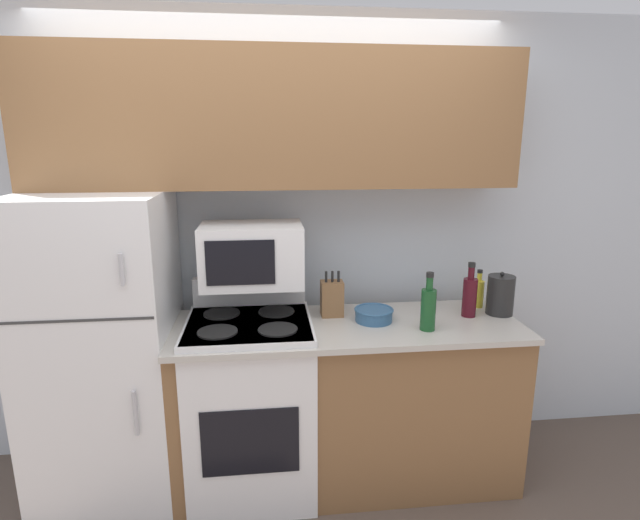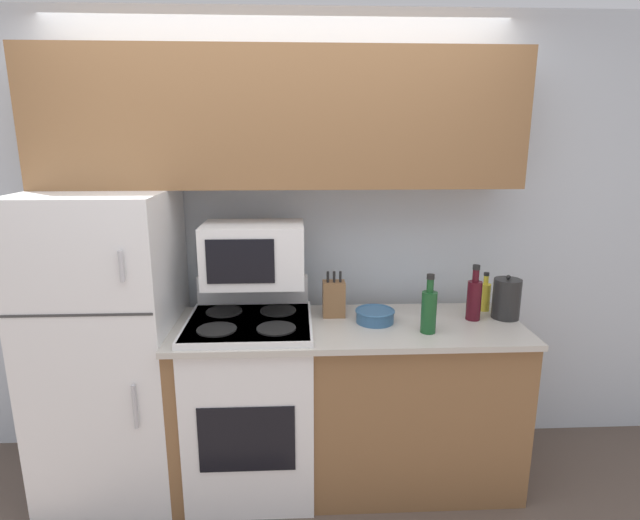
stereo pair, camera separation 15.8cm
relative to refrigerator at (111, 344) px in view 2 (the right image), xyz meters
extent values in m
plane|color=brown|center=(0.91, -0.35, -0.81)|extent=(12.00, 12.00, 0.00)
cube|color=silver|center=(0.91, 0.39, 0.47)|extent=(8.00, 0.05, 2.55)
cube|color=brown|center=(1.25, -0.05, -0.36)|extent=(1.81, 0.60, 0.89)
cube|color=#BCB7AD|center=(1.25, -0.07, 0.10)|extent=(1.81, 0.64, 0.03)
cube|color=white|center=(0.00, 0.00, 0.00)|extent=(0.69, 0.70, 1.61)
cube|color=#383838|center=(0.00, -0.35, 0.29)|extent=(0.67, 0.01, 0.01)
cylinder|color=#B7B7BC|center=(0.22, -0.37, 0.52)|extent=(0.02, 0.02, 0.14)
cylinder|color=#B7B7BC|center=(0.22, -0.37, -0.16)|extent=(0.02, 0.02, 0.22)
cube|color=brown|center=(0.91, 0.19, 1.15)|extent=(2.51, 0.35, 0.69)
cube|color=white|center=(0.74, -0.07, -0.33)|extent=(0.65, 0.60, 0.95)
cube|color=black|center=(0.74, -0.37, -0.35)|extent=(0.46, 0.01, 0.34)
cube|color=#2D2D2D|center=(0.74, -0.07, 0.14)|extent=(0.62, 0.57, 0.01)
cube|color=white|center=(0.74, 0.21, 0.23)|extent=(0.62, 0.06, 0.16)
cylinder|color=black|center=(0.59, -0.20, 0.15)|extent=(0.19, 0.19, 0.01)
cylinder|color=black|center=(0.88, -0.20, 0.15)|extent=(0.19, 0.19, 0.01)
cylinder|color=black|center=(0.59, 0.06, 0.15)|extent=(0.19, 0.19, 0.01)
cylinder|color=black|center=(0.88, 0.06, 0.15)|extent=(0.19, 0.19, 0.01)
cube|color=white|center=(0.76, 0.05, 0.47)|extent=(0.52, 0.34, 0.32)
cube|color=black|center=(0.71, -0.12, 0.47)|extent=(0.33, 0.01, 0.22)
cube|color=brown|center=(1.18, 0.06, 0.21)|extent=(0.12, 0.10, 0.19)
cylinder|color=black|center=(1.15, 0.05, 0.34)|extent=(0.01, 0.01, 0.06)
cylinder|color=black|center=(1.18, 0.05, 0.34)|extent=(0.01, 0.01, 0.06)
cylinder|color=black|center=(1.22, 0.05, 0.34)|extent=(0.01, 0.01, 0.06)
cylinder|color=#335B84|center=(1.39, -0.05, 0.15)|extent=(0.20, 0.20, 0.06)
torus|color=#335B84|center=(1.39, -0.05, 0.18)|extent=(0.21, 0.21, 0.01)
cylinder|color=#194C23|center=(1.64, -0.20, 0.22)|extent=(0.08, 0.08, 0.21)
cylinder|color=#194C23|center=(1.64, -0.20, 0.36)|extent=(0.03, 0.03, 0.07)
cylinder|color=black|center=(1.64, -0.20, 0.40)|extent=(0.04, 0.04, 0.02)
cylinder|color=#470F19|center=(1.92, -0.03, 0.22)|extent=(0.08, 0.08, 0.21)
cylinder|color=#470F19|center=(1.92, -0.03, 0.36)|extent=(0.03, 0.03, 0.07)
cylinder|color=black|center=(1.92, -0.03, 0.40)|extent=(0.04, 0.04, 0.02)
cylinder|color=gold|center=(2.04, 0.11, 0.19)|extent=(0.06, 0.06, 0.15)
cylinder|color=gold|center=(2.04, 0.11, 0.29)|extent=(0.03, 0.03, 0.05)
cylinder|color=black|center=(2.04, 0.11, 0.33)|extent=(0.03, 0.03, 0.02)
cylinder|color=black|center=(2.11, -0.01, 0.22)|extent=(0.15, 0.15, 0.22)
sphere|color=black|center=(2.11, -0.01, 0.34)|extent=(0.02, 0.02, 0.02)
camera|label=1|loc=(0.83, -2.49, 1.06)|focal=28.00mm
camera|label=2|loc=(0.99, -2.51, 1.06)|focal=28.00mm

